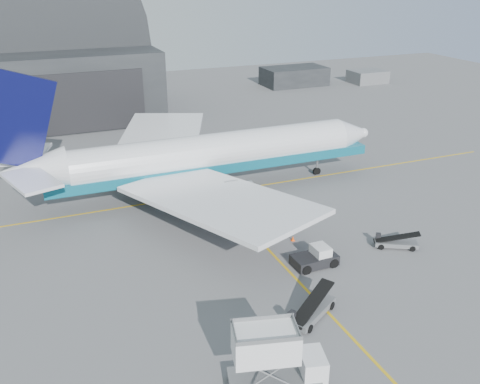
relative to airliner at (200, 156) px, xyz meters
name	(u,v)px	position (x,y,z in m)	size (l,w,h in m)	color
ground	(293,276)	(1.44, -20.75, -4.54)	(200.00, 200.00, 0.00)	#565659
taxi_lines	(238,217)	(1.44, -8.08, -4.53)	(80.00, 42.12, 0.02)	gold
hangar	(0,64)	(-20.56, 44.20, 5.01)	(50.00, 28.30, 28.00)	black
distant_bldg_a	(294,85)	(39.44, 51.25, -4.54)	(14.00, 8.00, 4.00)	black
distant_bldg_b	(367,83)	(56.44, 47.25, -4.54)	(8.00, 6.00, 2.80)	slate
airliner	(200,156)	(0.00, 0.00, 0.00)	(46.19, 44.79, 16.21)	white
catering_truck	(274,358)	(-5.90, -31.86, -2.39)	(6.54, 3.71, 4.24)	slate
pushback_tug	(316,258)	(4.14, -19.83, -3.84)	(4.04, 2.42, 1.85)	black
belt_loader_a	(311,310)	(-0.08, -26.51, -3.92)	(5.02, 3.99, 1.98)	slate
belt_loader_b	(396,242)	(12.88, -19.86, -4.03)	(4.16, 3.13, 1.62)	slate
traffic_cone	(293,238)	(4.42, -14.97, -4.30)	(0.35, 0.35, 0.50)	#FF4A08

